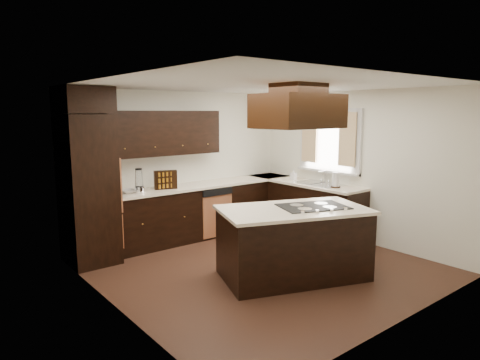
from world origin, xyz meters
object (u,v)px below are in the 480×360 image
(oven_column, at_px, (88,190))
(island, at_px, (293,244))
(spice_rack, at_px, (166,180))
(range_hood, at_px, (298,111))

(oven_column, distance_m, island, 2.97)
(spice_rack, bearing_deg, range_hood, -56.48)
(oven_column, relative_size, island, 1.16)
(oven_column, xyz_separation_m, range_hood, (1.88, -2.25, 1.10))
(oven_column, height_order, range_hood, range_hood)
(island, distance_m, range_hood, 1.72)
(oven_column, relative_size, range_hood, 2.02)
(island, relative_size, range_hood, 1.74)
(island, distance_m, spice_rack, 2.44)
(range_hood, bearing_deg, oven_column, 129.74)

